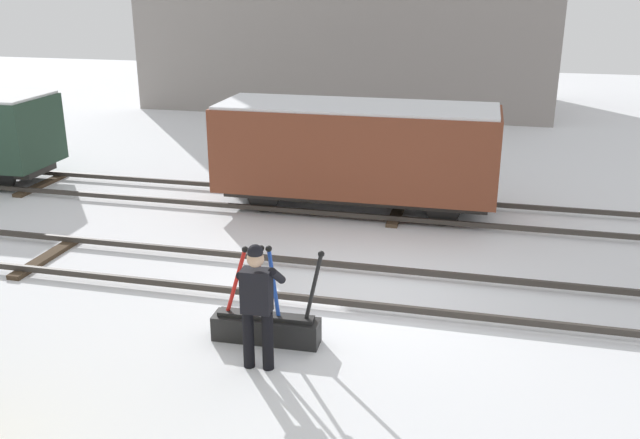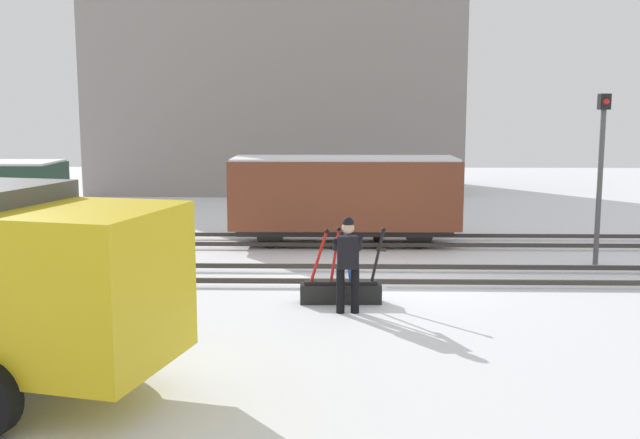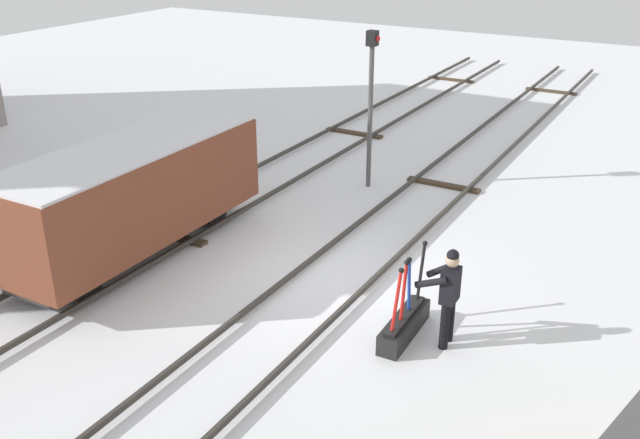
% 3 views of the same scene
% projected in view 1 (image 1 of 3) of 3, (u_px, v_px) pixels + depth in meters
% --- Properties ---
extents(ground_plane, '(60.00, 60.00, 0.00)m').
position_uv_depth(ground_plane, '(364.00, 292.00, 11.31)').
color(ground_plane, white).
extents(track_main_line, '(44.00, 1.94, 0.18)m').
position_uv_depth(track_main_line, '(364.00, 285.00, 11.27)').
color(track_main_line, '#38332D').
rests_on(track_main_line, ground_plane).
extents(track_siding_near, '(44.00, 1.94, 0.18)m').
position_uv_depth(track_siding_near, '(398.00, 209.00, 15.05)').
color(track_siding_near, '#38332D').
rests_on(track_siding_near, ground_plane).
extents(switch_lever_frame, '(1.60, 0.41, 1.45)m').
position_uv_depth(switch_lever_frame, '(266.00, 325.00, 9.70)').
color(switch_lever_frame, black).
rests_on(switch_lever_frame, ground_plane).
extents(rail_worker, '(0.55, 0.64, 1.73)m').
position_uv_depth(rail_worker, '(257.00, 299.00, 8.82)').
color(rail_worker, black).
rests_on(rail_worker, ground_plane).
extents(freight_car_back_track, '(5.99, 2.08, 2.34)m').
position_uv_depth(freight_car_back_track, '(356.00, 151.00, 14.86)').
color(freight_car_back_track, '#2D2B28').
rests_on(freight_car_back_track, ground_plane).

